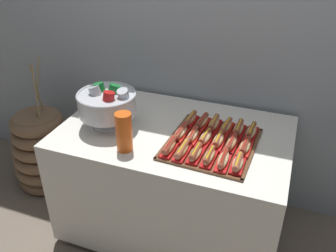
{
  "coord_description": "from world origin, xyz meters",
  "views": [
    {
      "loc": [
        0.61,
        -1.76,
        1.9
      ],
      "look_at": [
        -0.03,
        -0.03,
        0.81
      ],
      "focal_mm": 38.75,
      "sensor_mm": 36.0,
      "label": 1
    }
  ],
  "objects_px": {
    "hot_dog_9": "(218,141)",
    "hot_dog_12": "(190,120)",
    "hot_dog_15": "(226,127)",
    "donut": "(116,97)",
    "hot_dog_7": "(193,136)",
    "hot_dog_3": "(209,157)",
    "hot_dog_4": "(223,160)",
    "punch_bowl": "(107,103)",
    "floor_vase": "(43,151)",
    "hot_dog_14": "(214,124)",
    "serving_tray": "(211,144)",
    "hot_dog_16": "(238,129)",
    "hot_dog_17": "(251,132)",
    "hot_dog_2": "(196,154)",
    "hot_dog_10": "(231,144)",
    "cup_stack": "(124,132)",
    "hot_dog_0": "(169,147)",
    "hot_dog_11": "(245,147)",
    "buffet_table": "(174,178)",
    "hot_dog_5": "(238,164)",
    "hot_dog_1": "(182,150)",
    "hot_dog_8": "(205,138)",
    "hot_dog_13": "(202,122)",
    "hot_dog_6": "(180,133)"
  },
  "relations": [
    {
      "from": "hot_dog_7",
      "to": "hot_dog_10",
      "type": "relative_size",
      "value": 0.92
    },
    {
      "from": "hot_dog_9",
      "to": "hot_dog_15",
      "type": "bearing_deg",
      "value": 87.5
    },
    {
      "from": "hot_dog_9",
      "to": "hot_dog_12",
      "type": "xyz_separation_m",
      "value": [
        -0.22,
        0.17,
        -0.0
      ]
    },
    {
      "from": "hot_dog_12",
      "to": "donut",
      "type": "distance_m",
      "value": 0.61
    },
    {
      "from": "hot_dog_9",
      "to": "hot_dog_10",
      "type": "bearing_deg",
      "value": -2.5
    },
    {
      "from": "buffet_table",
      "to": "hot_dog_14",
      "type": "relative_size",
      "value": 7.58
    },
    {
      "from": "hot_dog_7",
      "to": "hot_dog_3",
      "type": "bearing_deg",
      "value": -50.22
    },
    {
      "from": "hot_dog_13",
      "to": "punch_bowl",
      "type": "relative_size",
      "value": 0.51
    },
    {
      "from": "hot_dog_1",
      "to": "hot_dog_13",
      "type": "relative_size",
      "value": 1.02
    },
    {
      "from": "floor_vase",
      "to": "hot_dog_14",
      "type": "xyz_separation_m",
      "value": [
        1.34,
        0.0,
        0.51
      ]
    },
    {
      "from": "hot_dog_14",
      "to": "hot_dog_7",
      "type": "bearing_deg",
      "value": -116.94
    },
    {
      "from": "hot_dog_11",
      "to": "donut",
      "type": "distance_m",
      "value": 1.02
    },
    {
      "from": "hot_dog_7",
      "to": "cup_stack",
      "type": "xyz_separation_m",
      "value": [
        -0.32,
        -0.22,
        0.08
      ]
    },
    {
      "from": "buffet_table",
      "to": "hot_dog_12",
      "type": "relative_size",
      "value": 7.91
    },
    {
      "from": "hot_dog_7",
      "to": "hot_dog_14",
      "type": "height_order",
      "value": "hot_dog_14"
    },
    {
      "from": "serving_tray",
      "to": "hot_dog_11",
      "type": "xyz_separation_m",
      "value": [
        0.19,
        -0.01,
        0.03
      ]
    },
    {
      "from": "hot_dog_10",
      "to": "hot_dog_13",
      "type": "bearing_deg",
      "value": 141.25
    },
    {
      "from": "hot_dog_11",
      "to": "hot_dog_13",
      "type": "bearing_deg",
      "value": 148.69
    },
    {
      "from": "hot_dog_1",
      "to": "punch_bowl",
      "type": "distance_m",
      "value": 0.56
    },
    {
      "from": "hot_dog_10",
      "to": "hot_dog_15",
      "type": "xyz_separation_m",
      "value": [
        -0.07,
        0.17,
        -0.0
      ]
    },
    {
      "from": "hot_dog_9",
      "to": "hot_dog_12",
      "type": "distance_m",
      "value": 0.28
    },
    {
      "from": "cup_stack",
      "to": "hot_dog_0",
      "type": "bearing_deg",
      "value": 12.62
    },
    {
      "from": "hot_dog_4",
      "to": "punch_bowl",
      "type": "relative_size",
      "value": 0.51
    },
    {
      "from": "floor_vase",
      "to": "donut",
      "type": "xyz_separation_m",
      "value": [
        0.6,
        0.17,
        0.49
      ]
    },
    {
      "from": "buffet_table",
      "to": "hot_dog_5",
      "type": "relative_size",
      "value": 8.91
    },
    {
      "from": "hot_dog_15",
      "to": "donut",
      "type": "relative_size",
      "value": 1.44
    },
    {
      "from": "hot_dog_11",
      "to": "cup_stack",
      "type": "height_order",
      "value": "cup_stack"
    },
    {
      "from": "floor_vase",
      "to": "serving_tray",
      "type": "height_order",
      "value": "floor_vase"
    },
    {
      "from": "hot_dog_5",
      "to": "hot_dog_17",
      "type": "bearing_deg",
      "value": 87.5
    },
    {
      "from": "hot_dog_3",
      "to": "hot_dog_13",
      "type": "height_order",
      "value": "hot_dog_3"
    },
    {
      "from": "serving_tray",
      "to": "hot_dog_4",
      "type": "relative_size",
      "value": 3.02
    },
    {
      "from": "serving_tray",
      "to": "hot_dog_12",
      "type": "bearing_deg",
      "value": 136.16
    },
    {
      "from": "hot_dog_17",
      "to": "hot_dog_2",
      "type": "bearing_deg",
      "value": -126.78
    },
    {
      "from": "hot_dog_7",
      "to": "punch_bowl",
      "type": "xyz_separation_m",
      "value": [
        -0.53,
        -0.01,
        0.12
      ]
    },
    {
      "from": "hot_dog_11",
      "to": "hot_dog_12",
      "type": "relative_size",
      "value": 0.9
    },
    {
      "from": "floor_vase",
      "to": "buffet_table",
      "type": "bearing_deg",
      "value": -4.5
    },
    {
      "from": "hot_dog_1",
      "to": "hot_dog_14",
      "type": "height_order",
      "value": "hot_dog_14"
    },
    {
      "from": "hot_dog_10",
      "to": "hot_dog_11",
      "type": "height_order",
      "value": "hot_dog_10"
    },
    {
      "from": "hot_dog_3",
      "to": "hot_dog_13",
      "type": "xyz_separation_m",
      "value": [
        -0.14,
        0.34,
        -0.0
      ]
    },
    {
      "from": "hot_dog_1",
      "to": "hot_dog_8",
      "type": "relative_size",
      "value": 1.06
    },
    {
      "from": "hot_dog_16",
      "to": "hot_dog_17",
      "type": "relative_size",
      "value": 0.92
    },
    {
      "from": "hot_dog_16",
      "to": "hot_dog_10",
      "type": "bearing_deg",
      "value": -92.5
    },
    {
      "from": "hot_dog_1",
      "to": "hot_dog_9",
      "type": "height_order",
      "value": "hot_dog_9"
    },
    {
      "from": "hot_dog_13",
      "to": "hot_dog_6",
      "type": "bearing_deg",
      "value": -116.94
    },
    {
      "from": "hot_dog_2",
      "to": "hot_dog_4",
      "type": "height_order",
      "value": "hot_dog_2"
    },
    {
      "from": "buffet_table",
      "to": "hot_dog_2",
      "type": "xyz_separation_m",
      "value": [
        0.2,
        -0.24,
        0.4
      ]
    },
    {
      "from": "hot_dog_0",
      "to": "hot_dog_4",
      "type": "bearing_deg",
      "value": -2.5
    },
    {
      "from": "hot_dog_0",
      "to": "hot_dog_16",
      "type": "distance_m",
      "value": 0.45
    },
    {
      "from": "hot_dog_17",
      "to": "hot_dog_15",
      "type": "bearing_deg",
      "value": 177.5
    },
    {
      "from": "hot_dog_15",
      "to": "cup_stack",
      "type": "relative_size",
      "value": 0.8
    }
  ]
}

